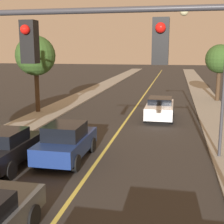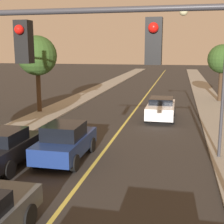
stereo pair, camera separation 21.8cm
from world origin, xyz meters
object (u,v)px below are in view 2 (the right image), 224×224
car_far_oncoming (161,108)px  car_outer_lane_second (5,147)px  streetlamp_right (213,61)px  car_near_lane_second (65,142)px  tree_right_near (222,59)px  traffic_signal_mast (171,78)px  tree_left_far (37,56)px

car_far_oncoming → car_outer_lane_second: bearing=61.4°
car_outer_lane_second → streetlamp_right: 9.59m
car_near_lane_second → car_far_oncoming: 10.10m
car_outer_lane_second → tree_right_near: (10.82, 19.29, 3.14)m
car_outer_lane_second → tree_right_near: tree_right_near is taller
tree_right_near → car_far_oncoming: bearing=-120.2°
car_outer_lane_second → streetlamp_right: bearing=18.9°
traffic_signal_mast → car_far_oncoming: bearing=93.8°
car_far_oncoming → tree_left_far: 10.11m
car_far_oncoming → tree_left_far: (-9.45, 0.23, 3.60)m
traffic_signal_mast → tree_left_far: bearing=123.2°
tree_right_near → streetlamp_right: bearing=-98.3°
tree_left_far → tree_right_near: bearing=30.0°
car_outer_lane_second → tree_left_far: 12.07m
tree_left_far → car_far_oncoming: bearing=-1.4°
streetlamp_right → tree_right_near: streetlamp_right is taller
car_near_lane_second → car_outer_lane_second: 2.56m
car_near_lane_second → car_outer_lane_second: bearing=-149.3°
car_outer_lane_second → car_far_oncoming: size_ratio=0.84×
streetlamp_right → car_far_oncoming: bearing=108.2°
car_outer_lane_second → car_far_oncoming: bearing=61.4°
streetlamp_right → tree_left_far: 14.48m
car_near_lane_second → streetlamp_right: 7.33m
car_near_lane_second → car_far_oncoming: size_ratio=0.88×
tree_left_far → car_near_lane_second: bearing=-59.0°
car_near_lane_second → tree_left_far: tree_left_far is taller
car_near_lane_second → car_outer_lane_second: size_ratio=1.05×
traffic_signal_mast → tree_left_far: 19.15m
car_far_oncoming → traffic_signal_mast: traffic_signal_mast is taller
car_near_lane_second → streetlamp_right: streetlamp_right is taller
car_far_oncoming → traffic_signal_mast: bearing=93.8°
streetlamp_right → car_near_lane_second: bearing=-165.8°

